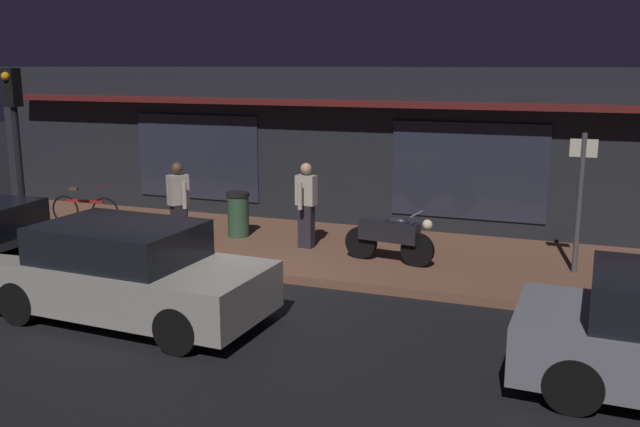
{
  "coord_description": "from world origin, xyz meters",
  "views": [
    {
      "loc": [
        5.26,
        -9.38,
        3.66
      ],
      "look_at": [
        0.89,
        2.4,
        0.95
      ],
      "focal_mm": 38.88,
      "sensor_mm": 36.0,
      "label": 1
    }
  ],
  "objects_px": {
    "bicycle_parked": "(85,210)",
    "parked_car_far": "(127,273)",
    "traffic_light_pole": "(16,130)",
    "sign_post": "(580,195)",
    "person_bystander": "(306,203)",
    "trash_bin": "(238,214)",
    "person_photographer": "(179,203)",
    "motorcycle": "(391,236)"
  },
  "relations": [
    {
      "from": "bicycle_parked",
      "to": "parked_car_far",
      "type": "height_order",
      "value": "parked_car_far"
    },
    {
      "from": "parked_car_far",
      "to": "bicycle_parked",
      "type": "bearing_deg",
      "value": 134.51
    },
    {
      "from": "bicycle_parked",
      "to": "person_bystander",
      "type": "distance_m",
      "value": 5.33
    },
    {
      "from": "person_bystander",
      "to": "trash_bin",
      "type": "bearing_deg",
      "value": 167.86
    },
    {
      "from": "bicycle_parked",
      "to": "person_photographer",
      "type": "xyz_separation_m",
      "value": [
        2.96,
        -0.87,
        0.52
      ]
    },
    {
      "from": "person_photographer",
      "to": "traffic_light_pole",
      "type": "xyz_separation_m",
      "value": [
        -2.58,
        -1.32,
        1.45
      ]
    },
    {
      "from": "sign_post",
      "to": "traffic_light_pole",
      "type": "distance_m",
      "value": 10.16
    },
    {
      "from": "person_photographer",
      "to": "bicycle_parked",
      "type": "bearing_deg",
      "value": 163.58
    },
    {
      "from": "traffic_light_pole",
      "to": "sign_post",
      "type": "bearing_deg",
      "value": 12.6
    },
    {
      "from": "bicycle_parked",
      "to": "traffic_light_pole",
      "type": "relative_size",
      "value": 0.46
    },
    {
      "from": "person_photographer",
      "to": "motorcycle",
      "type": "bearing_deg",
      "value": 5.04
    },
    {
      "from": "sign_post",
      "to": "person_photographer",
      "type": "bearing_deg",
      "value": -173.1
    },
    {
      "from": "motorcycle",
      "to": "person_bystander",
      "type": "xyz_separation_m",
      "value": [
        -1.81,
        0.45,
        0.38
      ]
    },
    {
      "from": "person_bystander",
      "to": "sign_post",
      "type": "distance_m",
      "value": 4.96
    },
    {
      "from": "sign_post",
      "to": "motorcycle",
      "type": "bearing_deg",
      "value": -170.65
    },
    {
      "from": "bicycle_parked",
      "to": "sign_post",
      "type": "bearing_deg",
      "value": 0.05
    },
    {
      "from": "person_photographer",
      "to": "person_bystander",
      "type": "distance_m",
      "value": 2.48
    },
    {
      "from": "person_photographer",
      "to": "traffic_light_pole",
      "type": "height_order",
      "value": "traffic_light_pole"
    },
    {
      "from": "person_photographer",
      "to": "trash_bin",
      "type": "bearing_deg",
      "value": 59.89
    },
    {
      "from": "parked_car_far",
      "to": "traffic_light_pole",
      "type": "bearing_deg",
      "value": 151.85
    },
    {
      "from": "bicycle_parked",
      "to": "trash_bin",
      "type": "xyz_separation_m",
      "value": [
        3.64,
        0.3,
        0.11
      ]
    },
    {
      "from": "traffic_light_pole",
      "to": "parked_car_far",
      "type": "xyz_separation_m",
      "value": [
        3.76,
        -2.01,
        -1.77
      ]
    },
    {
      "from": "motorcycle",
      "to": "person_bystander",
      "type": "relative_size",
      "value": 1.02
    },
    {
      "from": "trash_bin",
      "to": "bicycle_parked",
      "type": "bearing_deg",
      "value": -175.22
    },
    {
      "from": "motorcycle",
      "to": "trash_bin",
      "type": "bearing_deg",
      "value": 166.86
    },
    {
      "from": "person_photographer",
      "to": "traffic_light_pole",
      "type": "bearing_deg",
      "value": -152.87
    },
    {
      "from": "motorcycle",
      "to": "parked_car_far",
      "type": "bearing_deg",
      "value": -128.77
    },
    {
      "from": "bicycle_parked",
      "to": "sign_post",
      "type": "height_order",
      "value": "sign_post"
    },
    {
      "from": "trash_bin",
      "to": "traffic_light_pole",
      "type": "relative_size",
      "value": 0.26
    },
    {
      "from": "bicycle_parked",
      "to": "sign_post",
      "type": "relative_size",
      "value": 0.69
    },
    {
      "from": "person_photographer",
      "to": "sign_post",
      "type": "distance_m",
      "value": 7.35
    },
    {
      "from": "motorcycle",
      "to": "traffic_light_pole",
      "type": "distance_m",
      "value": 7.18
    },
    {
      "from": "person_bystander",
      "to": "bicycle_parked",
      "type": "bearing_deg",
      "value": 179.43
    },
    {
      "from": "person_photographer",
      "to": "person_bystander",
      "type": "relative_size",
      "value": 1.0
    },
    {
      "from": "bicycle_parked",
      "to": "traffic_light_pole",
      "type": "bearing_deg",
      "value": -80.32
    },
    {
      "from": "trash_bin",
      "to": "parked_car_far",
      "type": "bearing_deg",
      "value": -83.72
    },
    {
      "from": "traffic_light_pole",
      "to": "parked_car_far",
      "type": "bearing_deg",
      "value": -28.15
    },
    {
      "from": "person_bystander",
      "to": "sign_post",
      "type": "height_order",
      "value": "sign_post"
    },
    {
      "from": "sign_post",
      "to": "trash_bin",
      "type": "relative_size",
      "value": 2.58
    },
    {
      "from": "motorcycle",
      "to": "parked_car_far",
      "type": "distance_m",
      "value": 4.75
    },
    {
      "from": "bicycle_parked",
      "to": "traffic_light_pole",
      "type": "height_order",
      "value": "traffic_light_pole"
    },
    {
      "from": "person_bystander",
      "to": "parked_car_far",
      "type": "height_order",
      "value": "person_bystander"
    }
  ]
}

